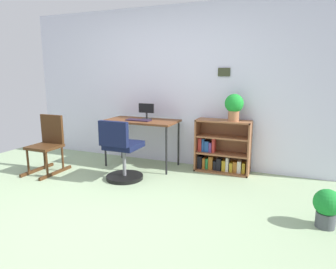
% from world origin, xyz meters
% --- Properties ---
extents(ground_plane, '(6.24, 6.24, 0.00)m').
position_xyz_m(ground_plane, '(0.00, 0.00, 0.00)').
color(ground_plane, '#93AC84').
extents(wall_back, '(5.20, 0.12, 2.50)m').
position_xyz_m(wall_back, '(0.00, 2.15, 1.25)').
color(wall_back, silver).
rests_on(wall_back, ground_plane).
extents(desk, '(1.14, 0.58, 0.75)m').
position_xyz_m(desk, '(-0.32, 1.73, 0.69)').
color(desk, brown).
rests_on(desk, ground_plane).
extents(monitor, '(0.26, 0.16, 0.25)m').
position_xyz_m(monitor, '(-0.28, 1.82, 0.88)').
color(monitor, '#262628').
rests_on(monitor, desk).
extents(keyboard, '(0.39, 0.15, 0.02)m').
position_xyz_m(keyboard, '(-0.33, 1.65, 0.76)').
color(keyboard, '#291C30').
rests_on(keyboard, desk).
extents(office_chair, '(0.52, 0.55, 0.86)m').
position_xyz_m(office_chair, '(-0.26, 1.02, 0.38)').
color(office_chair, black).
rests_on(office_chair, ground_plane).
extents(rocking_chair, '(0.42, 0.64, 0.86)m').
position_xyz_m(rocking_chair, '(-1.49, 0.94, 0.44)').
color(rocking_chair, '#412613').
rests_on(rocking_chair, ground_plane).
extents(bookshelf_low, '(0.81, 0.30, 0.79)m').
position_xyz_m(bookshelf_low, '(0.92, 1.95, 0.35)').
color(bookshelf_low, brown).
rests_on(bookshelf_low, ground_plane).
extents(potted_plant_on_shelf, '(0.27, 0.27, 0.39)m').
position_xyz_m(potted_plant_on_shelf, '(1.09, 1.90, 1.02)').
color(potted_plant_on_shelf, '#9E6642').
rests_on(potted_plant_on_shelf, bookshelf_low).
extents(potted_plant_floor, '(0.26, 0.26, 0.38)m').
position_xyz_m(potted_plant_floor, '(2.24, 0.65, 0.21)').
color(potted_plant_floor, '#474C51').
rests_on(potted_plant_floor, ground_plane).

